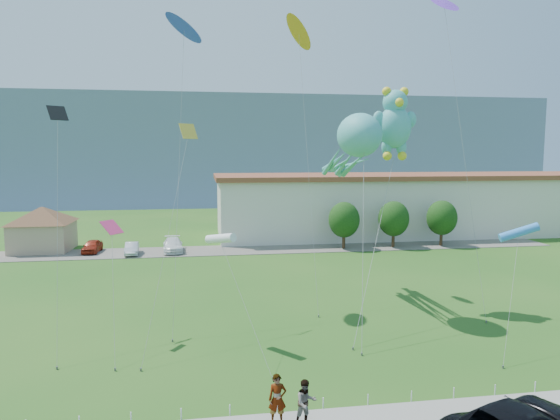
# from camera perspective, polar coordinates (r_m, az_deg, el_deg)

# --- Properties ---
(ground) EXTENTS (160.00, 160.00, 0.00)m
(ground) POSITION_cam_1_polar(r_m,az_deg,el_deg) (24.50, 6.61, -20.03)
(ground) COLOR #215417
(ground) RESTS_ON ground
(parking_strip) EXTENTS (70.00, 6.00, 0.06)m
(parking_strip) POSITION_cam_1_polar(r_m,az_deg,el_deg) (57.48, -2.66, -4.52)
(parking_strip) COLOR #59544C
(parking_strip) RESTS_ON ground
(hill_ridge) EXTENTS (160.00, 50.00, 25.00)m
(hill_ridge) POSITION_cam_1_polar(r_m,az_deg,el_deg) (141.27, -6.36, 6.99)
(hill_ridge) COLOR slate
(hill_ridge) RESTS_ON ground
(pavilion) EXTENTS (9.20, 9.20, 5.00)m
(pavilion) POSITION_cam_1_polar(r_m,az_deg,el_deg) (62.33, -25.51, -1.49)
(pavilion) COLOR tan
(pavilion) RESTS_ON ground
(warehouse) EXTENTS (61.00, 15.00, 8.20)m
(warehouse) POSITION_cam_1_polar(r_m,az_deg,el_deg) (72.85, 17.31, 0.76)
(warehouse) COLOR beige
(warehouse) RESTS_ON ground
(rope_fence) EXTENTS (26.05, 0.05, 0.50)m
(rope_fence) POSITION_cam_1_polar(r_m,az_deg,el_deg) (23.27, 7.52, -20.86)
(rope_fence) COLOR white
(rope_fence) RESTS_ON ground
(tree_near) EXTENTS (3.60, 3.60, 5.47)m
(tree_near) POSITION_cam_1_polar(r_m,az_deg,el_deg) (57.88, 7.33, -1.12)
(tree_near) COLOR #3F2B19
(tree_near) RESTS_ON ground
(tree_mid) EXTENTS (3.60, 3.60, 5.47)m
(tree_mid) POSITION_cam_1_polar(r_m,az_deg,el_deg) (59.80, 12.86, -0.99)
(tree_mid) COLOR #3F2B19
(tree_mid) RESTS_ON ground
(tree_far) EXTENTS (3.60, 3.60, 5.47)m
(tree_far) POSITION_cam_1_polar(r_m,az_deg,el_deg) (62.26, 18.01, -0.85)
(tree_far) COLOR #3F2B19
(tree_far) RESTS_ON ground
(pedestrian_left) EXTENTS (0.76, 0.52, 2.01)m
(pedestrian_left) POSITION_cam_1_polar(r_m,az_deg,el_deg) (21.42, -0.30, -20.77)
(pedestrian_left) COLOR gray
(pedestrian_left) RESTS_ON sidewalk
(pedestrian_right) EXTENTS (1.03, 0.87, 1.86)m
(pedestrian_right) POSITION_cam_1_polar(r_m,az_deg,el_deg) (21.33, 2.98, -21.11)
(pedestrian_right) COLOR gray
(pedestrian_right) RESTS_ON sidewalk
(parked_car_red) EXTENTS (1.85, 4.14, 1.38)m
(parked_car_red) POSITION_cam_1_polar(r_m,az_deg,el_deg) (59.21, -20.67, -3.89)
(parked_car_red) COLOR maroon
(parked_car_red) RESTS_ON parking_strip
(parked_car_silver) EXTENTS (1.61, 3.97, 1.28)m
(parked_car_silver) POSITION_cam_1_polar(r_m,az_deg,el_deg) (56.74, -16.58, -4.23)
(parked_car_silver) COLOR silver
(parked_car_silver) RESTS_ON parking_strip
(parked_car_white) EXTENTS (2.46, 5.28, 1.49)m
(parked_car_white) POSITION_cam_1_polar(r_m,az_deg,el_deg) (57.14, -12.14, -3.93)
(parked_car_white) COLOR white
(parked_car_white) RESTS_ON parking_strip
(octopus_kite) EXTENTS (3.39, 14.13, 13.59)m
(octopus_kite) POSITION_cam_1_polar(r_m,az_deg,el_deg) (34.90, 8.38, 7.12)
(octopus_kite) COLOR #45ACAA
(octopus_kite) RESTS_ON ground
(teddy_bear_kite) EXTENTS (6.84, 8.89, 15.54)m
(teddy_bear_kite) POSITION_cam_1_polar(r_m,az_deg,el_deg) (36.32, 12.97, 9.80)
(teddy_bear_kite) COLOR #45ACAA
(teddy_bear_kite) RESTS_ON ground
(small_kite_blue) EXTENTS (1.80, 8.86, 20.40)m
(small_kite_blue) POSITION_cam_1_polar(r_m,az_deg,el_deg) (37.52, -10.94, 19.05)
(small_kite_blue) COLOR blue
(small_kite_blue) RESTS_ON ground
(small_kite_cyan) EXTENTS (3.27, 4.78, 6.85)m
(small_kite_cyan) POSITION_cam_1_polar(r_m,az_deg,el_deg) (31.87, 25.62, -2.40)
(small_kite_cyan) COLOR #3288E4
(small_kite_cyan) RESTS_ON ground
(small_kite_black) EXTENTS (1.95, 7.71, 13.83)m
(small_kite_black) POSITION_cam_1_polar(r_m,az_deg,el_deg) (33.00, -24.09, 7.26)
(small_kite_black) COLOR black
(small_kite_black) RESTS_ON ground
(small_kite_purple) EXTENTS (1.80, 6.71, 22.36)m
(small_kite_purple) POSITION_cam_1_polar(r_m,az_deg,el_deg) (40.16, 18.38, 20.75)
(small_kite_purple) COLOR purple
(small_kite_purple) RESTS_ON ground
(small_kite_white) EXTENTS (2.58, 6.15, 6.61)m
(small_kite_white) POSITION_cam_1_polar(r_m,az_deg,el_deg) (28.22, -6.78, -3.35)
(small_kite_white) COLOR white
(small_kite_white) RESTS_ON ground
(small_kite_pink) EXTENTS (1.43, 5.30, 7.12)m
(small_kite_pink) POSITION_cam_1_polar(r_m,az_deg,el_deg) (30.11, -18.65, -3.13)
(small_kite_pink) COLOR #D93069
(small_kite_pink) RESTS_ON ground
(small_kite_yellow) EXTENTS (3.08, 8.52, 12.78)m
(small_kite_yellow) POSITION_cam_1_polar(r_m,az_deg,el_deg) (31.74, -10.97, 6.13)
(small_kite_yellow) COLOR yellow
(small_kite_yellow) RESTS_ON ground
(small_kite_orange) EXTENTS (1.80, 9.29, 21.26)m
(small_kite_orange) POSITION_cam_1_polar(r_m,az_deg,el_deg) (41.74, 2.22, 18.98)
(small_kite_orange) COLOR orange
(small_kite_orange) RESTS_ON ground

